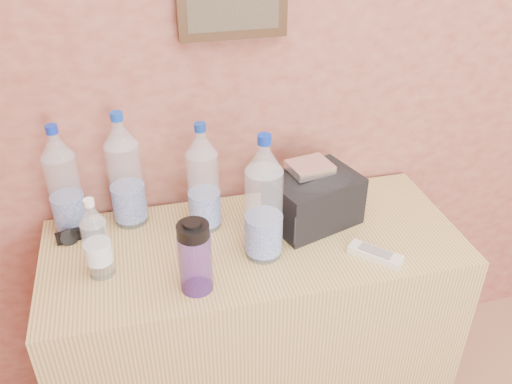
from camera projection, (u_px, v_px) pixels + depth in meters
The scene contains 11 objects.
dresser at pixel (255, 332), 1.77m from camera, with size 1.21×0.50×0.75m, color #A77449.
pet_large_a at pixel (64, 186), 1.54m from camera, with size 0.09×0.09×0.34m.
pet_large_b at pixel (125, 176), 1.57m from camera, with size 0.10×0.10×0.36m.
pet_large_c at pixel (203, 183), 1.56m from camera, with size 0.09×0.09×0.34m.
pet_large_d at pixel (264, 205), 1.44m from camera, with size 0.10×0.10×0.37m.
pet_small at pixel (97, 242), 1.40m from camera, with size 0.07×0.07×0.24m.
nalgene_bottle at pixel (195, 256), 1.35m from camera, with size 0.08×0.08×0.21m.
sunglasses at pixel (80, 233), 1.57m from camera, with size 0.14×0.05×0.04m, color black, non-canonical shape.
ac_remote at pixel (375, 254), 1.50m from camera, with size 0.15×0.05×0.02m, color silver.
toiletry_bag at pixel (313, 197), 1.61m from camera, with size 0.26×0.18×0.17m, color black, non-canonical shape.
foil_packet at pixel (310, 167), 1.56m from camera, with size 0.12×0.10×0.02m, color white.
Camera 1 is at (-0.72, 0.51, 1.72)m, focal length 38.00 mm.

